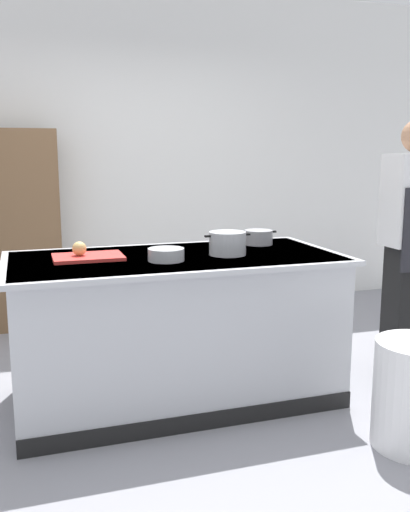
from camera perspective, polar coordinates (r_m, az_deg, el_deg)
The scene contains 8 objects.
ground_plane at distance 3.64m, azimuth -2.86°, elevation -14.05°, with size 10.00×10.00×0.00m, color gray.
back_wall at distance 5.37m, azimuth -8.97°, elevation 10.22°, with size 6.40×0.12×3.00m, color white.
counter_island at distance 3.47m, azimuth -2.92°, elevation -7.06°, with size 1.98×0.98×0.90m.
cutting_board at distance 3.34m, azimuth -11.71°, elevation -0.11°, with size 0.40×0.28×0.02m, color red.
onion at distance 3.34m, azimuth -12.56°, elevation 0.74°, with size 0.08×0.08×0.08m, color tan.
stock_pot at distance 3.39m, azimuth 2.29°, elevation 1.29°, with size 0.29×0.22×0.14m.
sauce_pan at distance 3.79m, azimuth 5.41°, elevation 1.89°, with size 0.25×0.19×0.10m.
mixing_bowl at distance 3.22m, azimuth -3.95°, elevation 0.15°, with size 0.21×0.21×0.07m, color #B7BABF.
Camera 1 is at (-0.85, -3.20, 1.51)m, focal length 39.65 mm.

